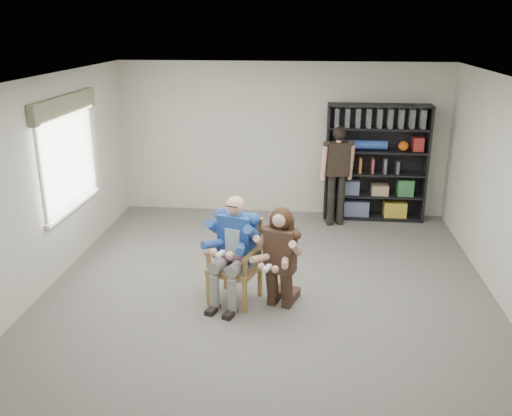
# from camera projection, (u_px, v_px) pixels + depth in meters

# --- Properties ---
(room_shell) EXTENTS (6.00, 7.00, 2.80)m
(room_shell) POSITION_uv_depth(u_px,v_px,m) (267.00, 197.00, 6.68)
(room_shell) COLOR beige
(room_shell) RESTS_ON ground
(floor) EXTENTS (6.00, 7.00, 0.01)m
(floor) POSITION_uv_depth(u_px,v_px,m) (267.00, 298.00, 7.13)
(floor) COLOR #5F5D59
(floor) RESTS_ON ground
(window_left) EXTENTS (0.16, 2.00, 1.75)m
(window_left) POSITION_uv_depth(u_px,v_px,m) (70.00, 155.00, 7.82)
(window_left) COLOR white
(window_left) RESTS_ON room_shell
(armchair) EXTENTS (0.80, 0.78, 1.10)m
(armchair) POSITION_uv_depth(u_px,v_px,m) (234.00, 262.00, 6.91)
(armchair) COLOR olive
(armchair) RESTS_ON floor
(seated_man) EXTENTS (0.85, 1.00, 1.43)m
(seated_man) POSITION_uv_depth(u_px,v_px,m) (234.00, 250.00, 6.86)
(seated_man) COLOR #23489A
(seated_man) RESTS_ON floor
(kneeling_woman) EXTENTS (0.79, 1.01, 1.31)m
(kneeling_woman) POSITION_uv_depth(u_px,v_px,m) (279.00, 260.00, 6.71)
(kneeling_woman) COLOR #341E18
(kneeling_woman) RESTS_ON floor
(bookshelf) EXTENTS (1.80, 0.38, 2.10)m
(bookshelf) POSITION_uv_depth(u_px,v_px,m) (376.00, 163.00, 9.72)
(bookshelf) COLOR black
(bookshelf) RESTS_ON floor
(standing_man) EXTENTS (0.60, 0.43, 1.76)m
(standing_man) POSITION_uv_depth(u_px,v_px,m) (337.00, 177.00, 9.46)
(standing_man) COLOR black
(standing_man) RESTS_ON floor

